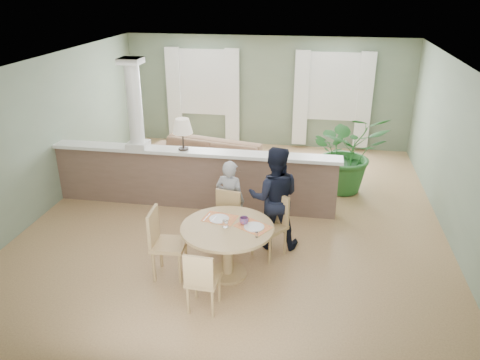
% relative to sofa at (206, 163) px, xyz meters
% --- Properties ---
extents(ground, '(8.00, 8.00, 0.00)m').
position_rel_sofa_xyz_m(ground, '(0.96, -1.42, -0.40)').
color(ground, tan).
rests_on(ground, ground).
extents(room_shell, '(7.02, 8.02, 2.71)m').
position_rel_sofa_xyz_m(room_shell, '(0.93, -0.79, 1.41)').
color(room_shell, gray).
rests_on(room_shell, ground).
extents(pony_wall, '(5.32, 0.38, 2.70)m').
position_rel_sofa_xyz_m(pony_wall, '(-0.03, -1.22, 0.30)').
color(pony_wall, brown).
rests_on(pony_wall, ground).
extents(sofa, '(2.94, 1.67, 0.81)m').
position_rel_sofa_xyz_m(sofa, '(0.00, 0.00, 0.00)').
color(sofa, '#9A6D54').
rests_on(sofa, ground).
extents(houseplant, '(1.70, 1.56, 1.62)m').
position_rel_sofa_xyz_m(houseplant, '(2.87, 0.02, 0.40)').
color(houseplant, '#2A6A2C').
rests_on(houseplant, ground).
extents(dining_table, '(1.29, 1.29, 0.88)m').
position_rel_sofa_xyz_m(dining_table, '(1.12, -3.28, 0.22)').
color(dining_table, tan).
rests_on(dining_table, ground).
extents(chair_far_boy, '(0.49, 0.49, 0.93)m').
position_rel_sofa_xyz_m(chair_far_boy, '(0.94, -2.55, 0.11)').
color(chair_far_boy, tan).
rests_on(chair_far_boy, ground).
extents(chair_far_man, '(0.60, 0.60, 0.96)m').
position_rel_sofa_xyz_m(chair_far_man, '(1.67, -2.58, 0.13)').
color(chair_far_man, tan).
rests_on(chair_far_man, ground).
extents(chair_near, '(0.42, 0.42, 0.88)m').
position_rel_sofa_xyz_m(chair_near, '(0.95, -4.13, 0.08)').
color(chair_near, tan).
rests_on(chair_near, ground).
extents(chair_side, '(0.48, 0.48, 1.02)m').
position_rel_sofa_xyz_m(chair_side, '(0.22, -3.43, 0.16)').
color(chair_side, tan).
rests_on(chair_side, ground).
extents(child_person, '(0.55, 0.43, 1.34)m').
position_rel_sofa_xyz_m(child_person, '(0.95, -2.22, 0.27)').
color(child_person, gray).
rests_on(child_person, ground).
extents(man_person, '(0.85, 0.69, 1.65)m').
position_rel_sofa_xyz_m(man_person, '(1.66, -2.34, 0.42)').
color(man_person, black).
rests_on(man_person, ground).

